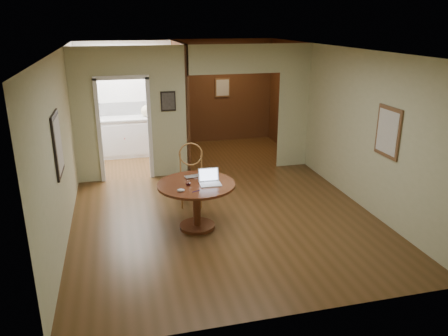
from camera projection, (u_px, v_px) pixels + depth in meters
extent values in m
plane|color=#482F14|center=(227.00, 222.00, 7.22)|extent=(5.00, 5.00, 0.00)
plane|color=white|center=(228.00, 54.00, 6.34)|extent=(5.00, 5.00, 0.00)
plane|color=beige|center=(288.00, 207.00, 4.48)|extent=(5.00, 0.00, 5.00)
plane|color=beige|center=(57.00, 155.00, 6.21)|extent=(0.00, 5.00, 5.00)
plane|color=beige|center=(371.00, 134.00, 7.35)|extent=(0.00, 5.00, 5.00)
cube|color=beige|center=(85.00, 117.00, 8.56)|extent=(0.50, 2.70, 0.04)
cube|color=beige|center=(169.00, 113.00, 8.94)|extent=(0.80, 2.70, 0.04)
cube|color=beige|center=(294.00, 107.00, 9.57)|extent=(0.70, 2.70, 0.04)
plane|color=white|center=(127.00, 98.00, 10.60)|extent=(2.70, 0.00, 2.70)
plane|color=#3E2312|center=(222.00, 91.00, 11.63)|extent=(2.70, 0.00, 2.70)
cube|color=#3E2312|center=(179.00, 102.00, 10.17)|extent=(0.08, 2.50, 2.70)
cube|color=black|center=(58.00, 144.00, 6.16)|extent=(0.03, 0.70, 0.90)
cube|color=brown|center=(388.00, 132.00, 6.84)|extent=(0.03, 0.60, 0.80)
cube|color=black|center=(168.00, 101.00, 8.84)|extent=(0.30, 0.03, 0.40)
cube|color=silver|center=(222.00, 88.00, 11.58)|extent=(0.40, 0.03, 0.50)
cube|color=white|center=(128.00, 109.00, 10.67)|extent=(2.00, 0.02, 0.32)
cylinder|color=#5D2717|center=(197.00, 226.00, 7.02)|extent=(0.57, 0.57, 0.05)
cylinder|color=#5D2717|center=(197.00, 206.00, 6.90)|extent=(0.12, 0.12, 0.66)
cylinder|color=#5D2717|center=(196.00, 185.00, 6.78)|extent=(1.22, 1.22, 0.04)
cylinder|color=#935C34|center=(191.00, 178.00, 7.74)|extent=(0.55, 0.55, 0.03)
cylinder|color=#935C34|center=(182.00, 195.00, 7.65)|extent=(0.03, 0.03, 0.50)
cylinder|color=#935C34|center=(201.00, 195.00, 7.67)|extent=(0.03, 0.03, 0.50)
cylinder|color=#935C34|center=(182.00, 188.00, 7.97)|extent=(0.03, 0.03, 0.50)
cylinder|color=#935C34|center=(201.00, 188.00, 7.99)|extent=(0.03, 0.03, 0.50)
cylinder|color=#935C34|center=(180.00, 164.00, 7.82)|extent=(0.03, 0.03, 0.40)
cylinder|color=#935C34|center=(202.00, 164.00, 7.84)|extent=(0.03, 0.03, 0.40)
torus|color=#935C34|center=(191.00, 154.00, 7.78)|extent=(0.43, 0.11, 0.43)
cube|color=silver|center=(210.00, 184.00, 6.72)|extent=(0.33, 0.23, 0.02)
cube|color=silver|center=(211.00, 184.00, 6.69)|extent=(0.28, 0.12, 0.00)
cube|color=silver|center=(208.00, 174.00, 6.80)|extent=(0.32, 0.07, 0.21)
cube|color=#96A3BE|center=(209.00, 175.00, 6.80)|extent=(0.28, 0.05, 0.18)
imported|color=silver|center=(196.00, 177.00, 7.00)|extent=(0.35, 0.26, 0.03)
ellipsoid|color=silver|center=(181.00, 190.00, 6.44)|extent=(0.12, 0.08, 0.05)
cylinder|color=#0F0D61|center=(196.00, 191.00, 6.46)|extent=(0.13, 0.06, 0.01)
cube|color=white|center=(131.00, 137.00, 10.62)|extent=(2.00, 0.55, 0.90)
cube|color=silver|center=(129.00, 118.00, 10.46)|extent=(2.06, 0.60, 0.04)
sphere|color=#B20C0C|center=(125.00, 139.00, 10.30)|extent=(0.03, 0.03, 0.03)
sphere|color=#B20C0C|center=(167.00, 136.00, 10.53)|extent=(0.03, 0.03, 0.03)
ellipsoid|color=beige|center=(147.00, 111.00, 10.51)|extent=(0.28, 0.24, 0.27)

